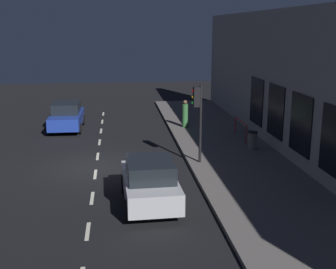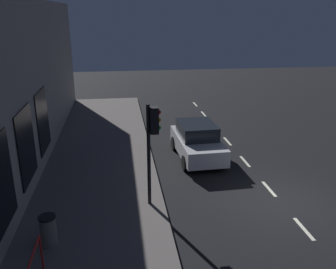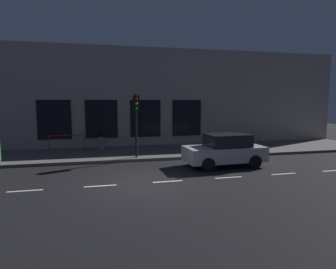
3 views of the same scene
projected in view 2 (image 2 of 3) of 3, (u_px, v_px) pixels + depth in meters
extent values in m
plane|color=black|center=(281.00, 202.00, 12.27)|extent=(60.00, 60.00, 0.00)
cube|color=#5B5654|center=(96.00, 214.00, 11.42)|extent=(4.50, 32.00, 0.15)
cube|color=black|center=(43.00, 121.00, 14.58)|extent=(0.04, 2.05, 2.48)
cube|color=black|center=(27.00, 146.00, 11.87)|extent=(0.04, 2.05, 2.48)
cube|color=black|center=(0.00, 185.00, 9.15)|extent=(0.04, 2.05, 2.48)
cube|color=beige|center=(195.00, 104.00, 25.38)|extent=(0.12, 1.20, 0.01)
cube|color=beige|center=(204.00, 114.00, 22.95)|extent=(0.12, 1.20, 0.01)
cube|color=beige|center=(214.00, 126.00, 20.51)|extent=(0.12, 1.20, 0.01)
cube|color=beige|center=(227.00, 141.00, 18.08)|extent=(0.12, 1.20, 0.01)
cube|color=beige|center=(245.00, 161.00, 15.64)|extent=(0.12, 1.20, 0.01)
cube|color=beige|center=(269.00, 189.00, 13.20)|extent=(0.12, 1.20, 0.01)
cube|color=beige|center=(304.00, 229.00, 10.77)|extent=(0.12, 1.20, 0.01)
cylinder|color=black|center=(149.00, 156.00, 11.37)|extent=(0.12, 0.12, 3.40)
cube|color=black|center=(154.00, 120.00, 11.02)|extent=(0.26, 0.32, 0.84)
sphere|color=red|center=(159.00, 112.00, 10.95)|extent=(0.15, 0.15, 0.15)
sphere|color=gold|center=(159.00, 120.00, 11.03)|extent=(0.15, 0.15, 0.15)
sphere|color=green|center=(159.00, 128.00, 11.12)|extent=(0.15, 0.15, 0.15)
cube|color=#B7B7BC|center=(197.00, 145.00, 15.81)|extent=(1.86, 3.88, 0.70)
cube|color=black|center=(197.00, 130.00, 15.74)|extent=(1.59, 2.04, 0.60)
cylinder|color=black|center=(223.00, 160.00, 14.94)|extent=(0.24, 0.65, 0.64)
cylinder|color=black|center=(185.00, 163.00, 14.68)|extent=(0.24, 0.65, 0.64)
cylinder|color=black|center=(207.00, 141.00, 17.15)|extent=(0.24, 0.65, 0.64)
cylinder|color=black|center=(174.00, 143.00, 16.89)|extent=(0.24, 0.65, 0.64)
cylinder|color=slate|center=(49.00, 231.00, 9.71)|extent=(0.44, 0.44, 0.80)
cylinder|color=black|center=(47.00, 217.00, 9.57)|extent=(0.46, 0.46, 0.06)
cylinder|color=red|center=(41.00, 252.00, 8.73)|extent=(0.05, 0.05, 0.95)
cylinder|color=red|center=(30.00, 264.00, 7.62)|extent=(0.05, 2.05, 0.05)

